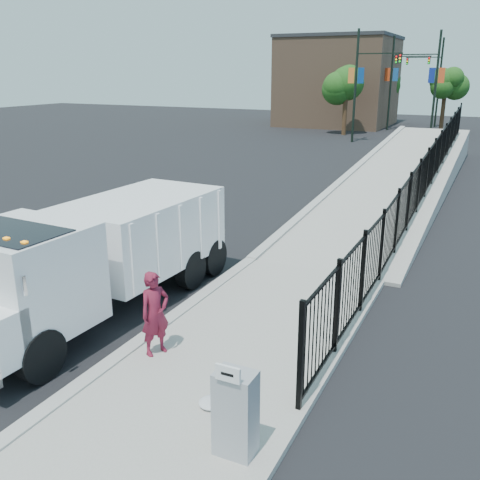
% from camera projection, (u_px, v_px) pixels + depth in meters
% --- Properties ---
extents(ground, '(120.00, 120.00, 0.00)m').
position_uv_depth(ground, '(175.00, 320.00, 11.61)').
color(ground, black).
rests_on(ground, ground).
extents(sidewalk, '(3.55, 12.00, 0.12)m').
position_uv_depth(sidewalk, '(208.00, 386.00, 9.08)').
color(sidewalk, '#9E998E').
rests_on(sidewalk, ground).
extents(curb, '(0.30, 12.00, 0.16)m').
position_uv_depth(curb, '(117.00, 360.00, 9.87)').
color(curb, '#ADAAA3').
rests_on(curb, ground).
extents(ramp, '(3.95, 24.06, 3.19)m').
position_uv_depth(ramp, '(402.00, 189.00, 24.46)').
color(ramp, '#9E998E').
rests_on(ramp, ground).
extents(iron_fence, '(0.10, 28.00, 1.80)m').
position_uv_depth(iron_fence, '(425.00, 189.00, 20.17)').
color(iron_fence, black).
rests_on(iron_fence, ground).
extents(truck, '(2.70, 7.42, 2.51)m').
position_uv_depth(truck, '(94.00, 253.00, 11.53)').
color(truck, black).
rests_on(truck, ground).
extents(worker, '(0.59, 0.69, 1.61)m').
position_uv_depth(worker, '(155.00, 313.00, 9.80)').
color(worker, maroon).
rests_on(worker, sidewalk).
extents(utility_cabinet, '(0.55, 0.40, 1.25)m').
position_uv_depth(utility_cabinet, '(236.00, 413.00, 7.25)').
color(utility_cabinet, gray).
rests_on(utility_cabinet, sidewalk).
extents(arrow_sign, '(0.35, 0.04, 0.22)m').
position_uv_depth(arrow_sign, '(228.00, 374.00, 6.83)').
color(arrow_sign, white).
rests_on(arrow_sign, utility_cabinet).
extents(debris, '(0.42, 0.42, 0.10)m').
position_uv_depth(debris, '(211.00, 402.00, 8.45)').
color(debris, silver).
rests_on(debris, sidewalk).
extents(light_pole_0, '(3.77, 0.22, 8.00)m').
position_uv_depth(light_pole_0, '(360.00, 82.00, 38.82)').
color(light_pole_0, black).
rests_on(light_pole_0, ground).
extents(light_pole_1, '(3.78, 0.22, 8.00)m').
position_uv_depth(light_pole_1, '(432.00, 81.00, 40.20)').
color(light_pole_1, black).
rests_on(light_pole_1, ground).
extents(light_pole_2, '(3.78, 0.22, 8.00)m').
position_uv_depth(light_pole_2, '(395.00, 80.00, 46.81)').
color(light_pole_2, black).
rests_on(light_pole_2, ground).
extents(light_pole_3, '(3.77, 0.22, 8.00)m').
position_uv_depth(light_pole_3, '(436.00, 79.00, 49.48)').
color(light_pole_3, black).
rests_on(light_pole_3, ground).
extents(tree_0, '(2.85, 2.85, 5.43)m').
position_uv_depth(tree_0, '(346.00, 86.00, 43.49)').
color(tree_0, '#382314').
rests_on(tree_0, ground).
extents(tree_1, '(2.07, 2.07, 5.03)m').
position_uv_depth(tree_1, '(446.00, 86.00, 45.58)').
color(tree_1, '#382314').
rests_on(tree_1, ground).
extents(tree_2, '(2.84, 2.84, 5.42)m').
position_uv_depth(tree_2, '(386.00, 83.00, 54.46)').
color(tree_2, '#382314').
rests_on(tree_2, ground).
extents(building, '(10.00, 10.00, 8.00)m').
position_uv_depth(building, '(338.00, 83.00, 51.88)').
color(building, '#8C664C').
rests_on(building, ground).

